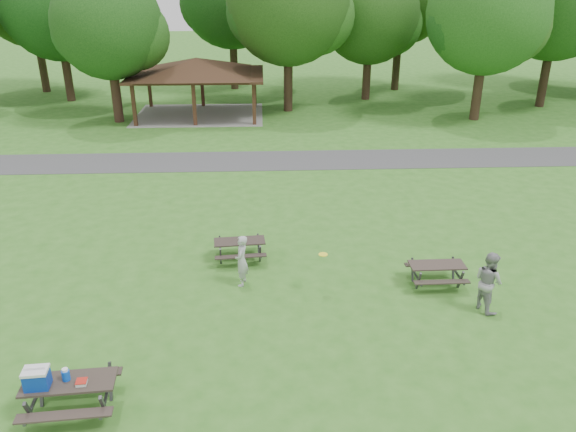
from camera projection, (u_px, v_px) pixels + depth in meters
The scene contains 15 objects.
ground at pixel (259, 315), 15.92m from camera, with size 160.00×160.00×0.00m, color #326E1F.
asphalt_path at pixel (259, 161), 28.71m from camera, with size 120.00×3.20×0.02m, color #404042.
pavilion at pixel (197, 69), 36.44m from camera, with size 8.60×7.01×3.76m.
tree_row_c at pixel (59, 7), 39.21m from camera, with size 8.19×7.80×10.67m.
tree_row_d at pixel (109, 27), 33.79m from camera, with size 6.93×6.60×9.27m.
tree_row_e at pixel (290, 6), 36.14m from camera, with size 8.40×8.00×11.02m.
tree_row_f at pixel (371, 17), 39.98m from camera, with size 7.35×7.00×9.55m.
tree_row_g at pixel (489, 17), 34.10m from camera, with size 7.77×7.40×10.25m.
tree_row_h at pixel (560, 1), 37.27m from camera, with size 8.61×8.20×11.37m.
picnic_table_near at pixel (59, 385), 12.11m from camera, with size 2.09×1.73×1.37m.
picnic_table_middle at pixel (240, 245), 18.77m from camera, with size 1.81×1.50×0.74m.
picnic_table_far at pixel (437, 269), 17.27m from camera, with size 1.70×1.39×0.73m.
frisbee_in_flight at pixel (323, 254), 16.54m from camera, with size 0.31×0.31×0.02m.
frisbee_thrower at pixel (242, 261), 17.17m from camera, with size 0.60×0.39×1.65m, color #ADADB0.
frisbee_catcher at pixel (489, 281), 15.87m from camera, with size 0.88×0.69×1.82m, color #959598.
Camera 1 is at (0.18, -13.45, 9.02)m, focal length 35.00 mm.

